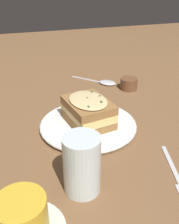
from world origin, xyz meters
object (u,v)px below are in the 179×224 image
sandwich (89,111)px  spoon (105,82)px  teacup_with_saucer (21,220)px  water_glass (82,165)px  condiment_pot (129,84)px  dinner_plate (90,124)px

sandwich → spoon: bearing=-118.2°
teacup_with_saucer → spoon: (-0.33, -0.53, -0.03)m
teacup_with_saucer → water_glass: size_ratio=1.21×
condiment_pot → teacup_with_saucer: bearing=49.7°
teacup_with_saucer → condiment_pot: (-0.39, -0.46, -0.01)m
water_glass → condiment_pot: bearing=-125.0°
dinner_plate → teacup_with_saucer: (0.19, 0.27, 0.02)m
dinner_plate → sandwich: size_ratio=1.73×
spoon → dinner_plate: bearing=18.4°
dinner_plate → water_glass: 0.22m
teacup_with_saucer → condiment_pot: teacup_with_saucer is taller
condiment_pot → water_glass: bearing=55.0°
dinner_plate → sandwich: (0.00, 0.00, 0.04)m
water_glass → spoon: (-0.22, -0.46, -0.05)m
teacup_with_saucer → condiment_pot: 0.60m
sandwich → spoon: (-0.14, -0.26, -0.04)m
dinner_plate → spoon: 0.30m
dinner_plate → teacup_with_saucer: teacup_with_saucer is taller
sandwich → spoon: size_ratio=0.97×
condiment_pot → sandwich: bearing=43.9°
water_glass → teacup_with_saucer: bearing=30.1°
water_glass → spoon: bearing=-115.0°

